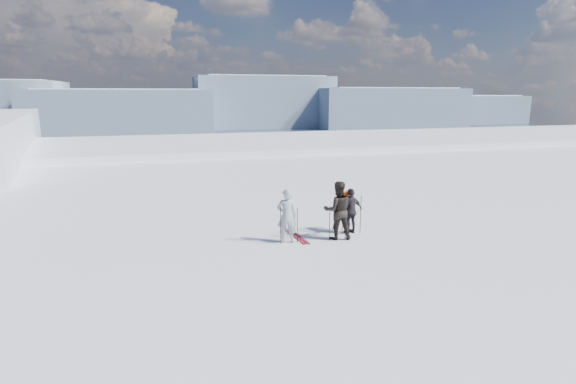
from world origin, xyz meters
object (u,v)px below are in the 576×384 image
object	(u,v)px
skier_pack	(351,211)
skier_grey	(287,216)
skis_loose	(297,236)
skier_dark	(338,210)

from	to	relation	value
skier_pack	skier_grey	bearing A→B (deg)	-7.14
skier_pack	skis_loose	distance (m)	2.01
skier_grey	skis_loose	bearing A→B (deg)	-125.50
skier_dark	skier_pack	bearing A→B (deg)	-138.25
skier_grey	skis_loose	xyz separation A→B (m)	(0.46, 0.44, -0.85)
skier_dark	skier_grey	bearing A→B (deg)	6.26
skier_dark	skis_loose	world-z (taller)	skier_dark
skier_grey	skis_loose	distance (m)	1.07
skier_dark	skis_loose	bearing A→B (deg)	-14.39
skier_dark	skis_loose	size ratio (longest dim) A/B	1.12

